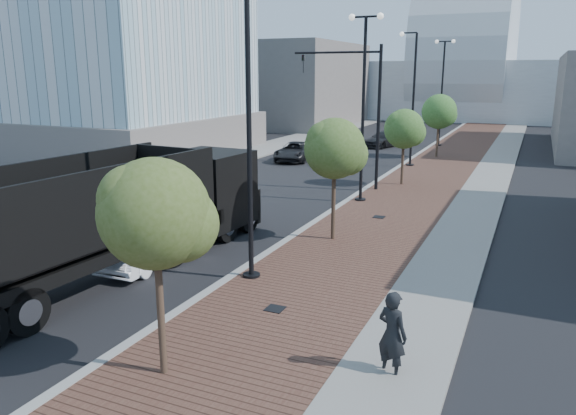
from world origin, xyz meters
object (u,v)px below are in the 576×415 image
at_px(white_sedan, 150,245).
at_px(dark_car_mid, 295,151).
at_px(dump_truck, 154,213).
at_px(pedestrian, 392,334).

bearing_deg(white_sedan, dark_car_mid, 99.56).
xyz_separation_m(dump_truck, dark_car_mid, (-4.37, 22.74, -0.96)).
height_order(dark_car_mid, pedestrian, pedestrian).
bearing_deg(white_sedan, pedestrian, -23.51).
bearing_deg(white_sedan, dump_truck, 112.18).
xyz_separation_m(dump_truck, white_sedan, (0.34, -0.76, -0.96)).
height_order(dump_truck, dark_car_mid, dump_truck).
distance_m(white_sedan, dark_car_mid, 23.97).
height_order(dump_truck, white_sedan, dump_truck).
distance_m(dump_truck, pedestrian, 10.77).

